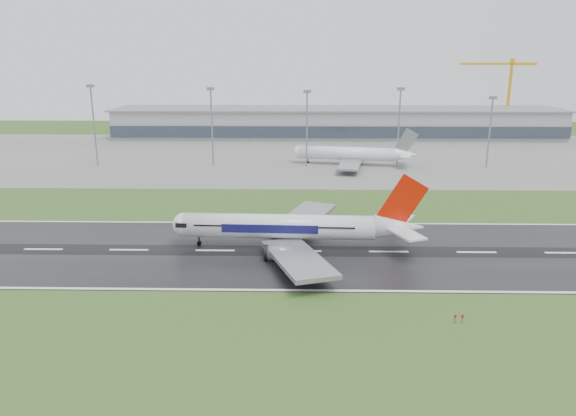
{
  "coord_description": "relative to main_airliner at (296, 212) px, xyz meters",
  "views": [
    {
      "loc": [
        -20.8,
        -117.85,
        43.35
      ],
      "look_at": [
        -23.38,
        12.0,
        7.0
      ],
      "focal_mm": 33.95,
      "sensor_mm": 36.0,
      "label": 1
    }
  ],
  "objects": [
    {
      "name": "tower_crane",
      "position": [
        119.97,
        197.5,
        12.38
      ],
      "size": [
        42.51,
        3.09,
        42.11
      ],
      "primitive_type": null,
      "rotation": [
        0.0,
        0.0,
        -0.02
      ],
      "color": "#DEA20D",
      "rests_on": "ground"
    },
    {
      "name": "floodmast_3",
      "position": [
        40.2,
        97.5,
        6.51
      ],
      "size": [
        0.64,
        0.64,
        30.36
      ],
      "primitive_type": "cylinder",
      "color": "gray",
      "rests_on": "ground"
    },
    {
      "name": "terminal",
      "position": [
        21.24,
        182.5,
        -1.17
      ],
      "size": [
        240.0,
        36.0,
        15.0
      ],
      "primitive_type": "cube",
      "color": "gray",
      "rests_on": "ground"
    },
    {
      "name": "floodmast_1",
      "position": [
        -34.4,
        97.5,
        6.49
      ],
      "size": [
        0.64,
        0.64,
        30.32
      ],
      "primitive_type": "cylinder",
      "color": "gray",
      "rests_on": "ground"
    },
    {
      "name": "floodmast_4",
      "position": [
        76.33,
        97.5,
        4.83
      ],
      "size": [
        0.64,
        0.64,
        27.01
      ],
      "primitive_type": "cylinder",
      "color": "gray",
      "rests_on": "ground"
    },
    {
      "name": "parked_airliner",
      "position": [
        22.15,
        101.08,
        -1.08
      ],
      "size": [
        58.86,
        55.99,
        15.03
      ],
      "primitive_type": null,
      "rotation": [
        0.0,
        0.0,
        -0.18
      ],
      "color": "white",
      "rests_on": "apron"
    },
    {
      "name": "apron",
      "position": [
        21.24,
        122.5,
        -8.63
      ],
      "size": [
        400.0,
        130.0,
        0.08
      ],
      "primitive_type": "cube",
      "color": "slate",
      "rests_on": "ground"
    },
    {
      "name": "ground",
      "position": [
        21.24,
        -2.5,
        -8.67
      ],
      "size": [
        520.0,
        520.0,
        0.0
      ],
      "primitive_type": "plane",
      "color": "#2E4E1C",
      "rests_on": "ground"
    },
    {
      "name": "floodmast_0",
      "position": [
        -81.94,
        97.5,
        7.01
      ],
      "size": [
        0.64,
        0.64,
        31.38
      ],
      "primitive_type": "cylinder",
      "color": "gray",
      "rests_on": "ground"
    },
    {
      "name": "floodmast_2",
      "position": [
        3.62,
        97.5,
        5.98
      ],
      "size": [
        0.64,
        0.64,
        29.31
      ],
      "primitive_type": "cylinder",
      "color": "gray",
      "rests_on": "ground"
    },
    {
      "name": "main_airliner",
      "position": [
        0.0,
        0.0,
        0.0
      ],
      "size": [
        60.31,
        57.66,
        17.15
      ],
      "primitive_type": null,
      "rotation": [
        0.0,
        0.0,
        -0.04
      ],
      "color": "silver",
      "rests_on": "runway"
    },
    {
      "name": "runway",
      "position": [
        21.24,
        -2.5,
        -8.62
      ],
      "size": [
        400.0,
        45.0,
        0.1
      ],
      "primitive_type": "cube",
      "color": "black",
      "rests_on": "ground"
    }
  ]
}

